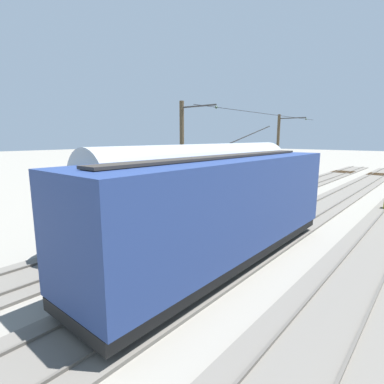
{
  "coord_description": "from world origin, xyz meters",
  "views": [
    {
      "loc": [
        -5.98,
        13.16,
        4.65
      ],
      "look_at": [
        4.71,
        0.41,
        1.62
      ],
      "focal_mm": 28.02,
      "sensor_mm": 36.0,
      "label": 1
    }
  ],
  "objects_px": {
    "coach_adjacent": "(223,207)",
    "catenary_pole_foreground": "(278,148)",
    "catenary_pole_mid_near": "(183,154)",
    "vintage_streetcar": "(207,180)"
  },
  "relations": [
    {
      "from": "coach_adjacent",
      "to": "catenary_pole_mid_near",
      "type": "xyz_separation_m",
      "value": [
        6.76,
        -5.39,
        1.44
      ]
    },
    {
      "from": "catenary_pole_mid_near",
      "to": "coach_adjacent",
      "type": "bearing_deg",
      "value": 141.44
    },
    {
      "from": "vintage_streetcar",
      "to": "catenary_pole_foreground",
      "type": "distance_m",
      "value": 15.4
    },
    {
      "from": "coach_adjacent",
      "to": "catenary_pole_foreground",
      "type": "height_order",
      "value": "catenary_pole_foreground"
    },
    {
      "from": "catenary_pole_foreground",
      "to": "catenary_pole_mid_near",
      "type": "relative_size",
      "value": 1.0
    },
    {
      "from": "vintage_streetcar",
      "to": "coach_adjacent",
      "type": "xyz_separation_m",
      "value": [
        -4.22,
        4.57,
        -0.1
      ]
    },
    {
      "from": "vintage_streetcar",
      "to": "catenary_pole_mid_near",
      "type": "height_order",
      "value": "catenary_pole_mid_near"
    },
    {
      "from": "catenary_pole_foreground",
      "to": "vintage_streetcar",
      "type": "bearing_deg",
      "value": 99.55
    },
    {
      "from": "coach_adjacent",
      "to": "vintage_streetcar",
      "type": "bearing_deg",
      "value": -47.29
    },
    {
      "from": "vintage_streetcar",
      "to": "catenary_pole_foreground",
      "type": "xyz_separation_m",
      "value": [
        2.55,
        -15.13,
        1.34
      ]
    }
  ]
}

